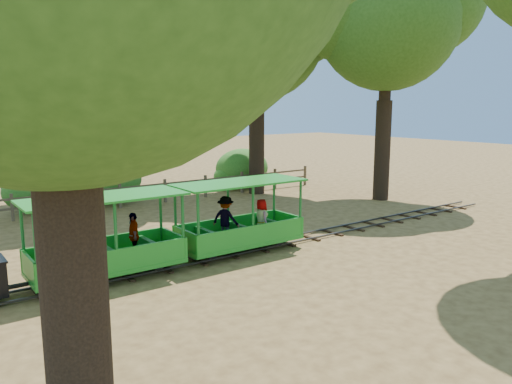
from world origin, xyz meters
TOP-DOWN VIEW (x-y plane):
  - ground at (0.00, 0.00)m, footprint 90.00×90.00m
  - track at (0.00, 0.00)m, footprint 22.00×1.00m
  - carriage_front at (-4.48, -0.05)m, footprint 3.71×1.51m
  - carriage_rear at (-0.63, 0.00)m, footprint 3.71×1.51m
  - oak_nc at (-2.04, 9.60)m, footprint 9.01×7.93m
  - oak_ne at (5.47, 7.58)m, footprint 7.78×6.85m
  - oak_e at (8.97, 3.08)m, footprint 7.51×6.61m
  - fence at (0.00, 8.00)m, footprint 18.10×0.10m
  - shrub_west at (-3.94, 9.30)m, footprint 2.39×1.84m
  - shrub_mid_w at (-0.97, 9.30)m, footprint 2.83×2.18m
  - shrub_mid_e at (5.20, 9.30)m, footprint 1.79×1.37m
  - shrub_east at (5.91, 9.30)m, footprint 2.83×2.18m

SIDE VIEW (x-z plane):
  - ground at x=0.00m, z-range 0.00..0.00m
  - track at x=0.00m, z-range 0.02..0.12m
  - fence at x=0.00m, z-range 0.08..1.08m
  - shrub_mid_e at x=5.20m, z-range 0.00..1.24m
  - carriage_front at x=-4.48m, z-range -0.16..1.76m
  - carriage_rear at x=-0.63m, z-range -0.15..1.78m
  - shrub_west at x=-3.94m, z-range 0.00..1.65m
  - shrub_east at x=5.91m, z-range 0.00..1.96m
  - shrub_mid_w at x=-0.97m, z-range 0.00..1.96m
  - oak_ne at x=5.47m, z-range 2.43..12.91m
  - oak_nc at x=-2.04m, z-range 2.30..13.36m
  - oak_e at x=8.97m, z-range 2.63..13.32m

